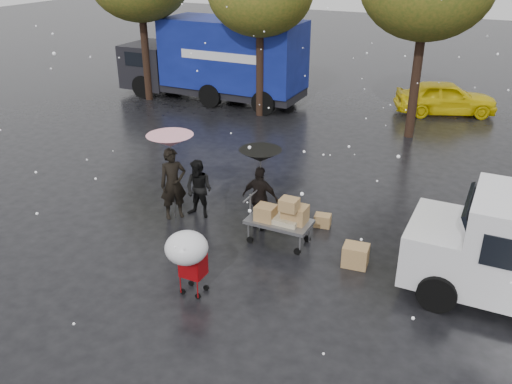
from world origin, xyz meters
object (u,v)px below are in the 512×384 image
at_px(person_pink, 173,184).
at_px(vendor_cart, 282,216).
at_px(blue_truck, 216,60).
at_px(person_black, 260,198).
at_px(yellow_taxi, 446,98).
at_px(shopping_cart, 188,251).

height_order(person_pink, vendor_cart, person_pink).
distance_m(person_pink, blue_truck, 11.25).
height_order(person_black, yellow_taxi, person_black).
height_order(person_pink, blue_truck, blue_truck).
bearing_deg(person_black, person_pink, 10.62).
xyz_separation_m(person_pink, shopping_cart, (2.20, -2.76, 0.13)).
distance_m(vendor_cart, blue_truck, 12.81).
bearing_deg(person_black, vendor_cart, 147.17).
height_order(person_black, shopping_cart, person_black).
relative_size(person_pink, person_black, 1.16).
bearing_deg(blue_truck, vendor_cart, -53.42).
distance_m(person_pink, yellow_taxi, 13.35).
xyz_separation_m(vendor_cart, blue_truck, (-7.61, 10.26, 1.03)).
bearing_deg(person_black, shopping_cart, 88.55).
bearing_deg(vendor_cart, shopping_cart, -106.55).
distance_m(blue_truck, yellow_taxi, 9.72).
relative_size(person_pink, vendor_cart, 1.22).
relative_size(person_pink, blue_truck, 0.22).
relative_size(person_pink, shopping_cart, 1.27).
height_order(person_black, vendor_cart, person_black).
bearing_deg(shopping_cart, person_pink, 128.55).
bearing_deg(shopping_cart, vendor_cart, 73.45).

